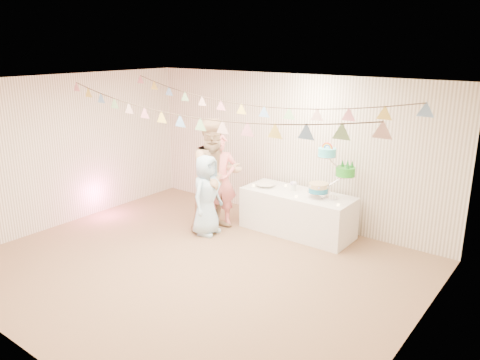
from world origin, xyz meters
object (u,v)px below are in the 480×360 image
Objects in this scene: table at (297,213)px; person_adult_a at (220,181)px; cake_stand at (331,170)px; person_adult_b at (216,176)px; person_child at (207,195)px.

person_adult_a reaches higher than table.
cake_stand is (0.55, 0.05, 0.82)m from table.
cake_stand is 0.44× the size of person_adult_b.
person_child is at bearing -140.76° from table.
table is 1.38× the size of person_child.
person_child is at bearing -148.72° from person_adult_b.
table is 0.98× the size of person_adult_b.
person_adult_b reaches higher than person_adult_a.
cake_stand is at bearing -66.64° from person_child.
person_adult_a is at bearing -156.44° from table.
table is at bearing -27.97° from person_adult_a.
person_adult_b is at bearing -156.32° from cake_stand.
table is at bearing -57.75° from person_child.
cake_stand is 1.91m from person_adult_a.
cake_stand is 2.06m from person_child.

